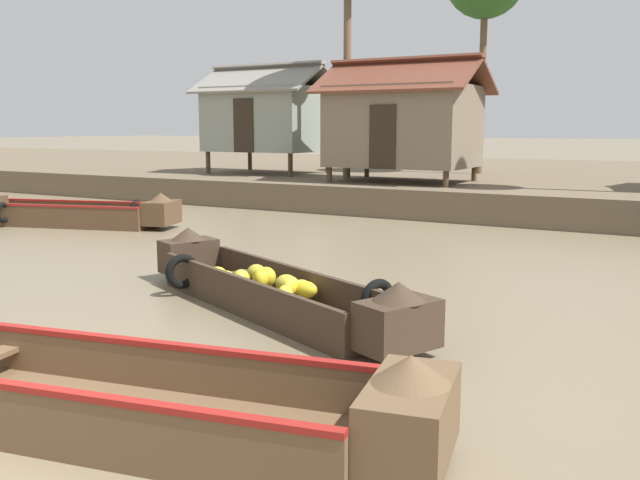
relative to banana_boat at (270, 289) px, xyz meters
The scene contains 7 objects.
ground_plane 5.27m from the banana_boat, 90.66° to the left, with size 300.00×300.00×0.00m, color #7A6B51.
riverbank_strip 19.36m from the banana_boat, 90.18° to the left, with size 160.00×20.00×0.80m, color brown.
banana_boat is the anchor object (origin of this frame).
viewer_boat 3.80m from the banana_boat, 82.95° to the right, with size 6.43×2.28×0.88m.
cargo_boat_upstream 9.81m from the banana_boat, 153.93° to the left, with size 5.60×2.60×0.88m.
stilt_house_left 16.08m from the banana_boat, 123.69° to the left, with size 4.54×3.45×3.84m.
stilt_house_mid_left 12.51m from the banana_boat, 104.52° to the left, with size 4.74×3.47×3.67m.
Camera 1 is at (5.05, -2.75, 2.43)m, focal length 38.66 mm.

